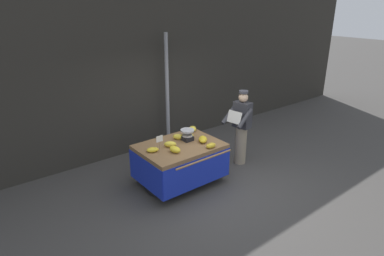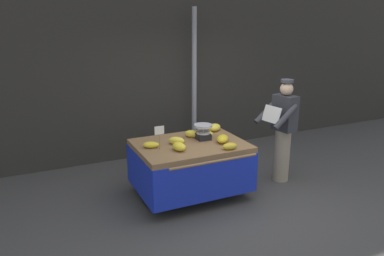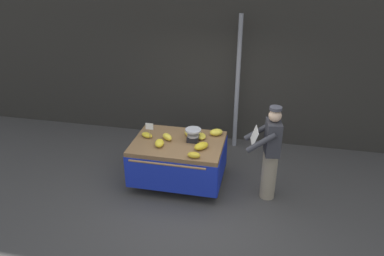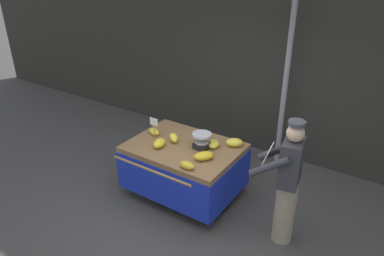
{
  "view_description": "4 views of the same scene",
  "coord_description": "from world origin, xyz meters",
  "px_view_note": "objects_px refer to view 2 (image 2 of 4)",
  "views": [
    {
      "loc": [
        -4.03,
        -4.38,
        3.54
      ],
      "look_at": [
        -0.11,
        0.6,
        1.1
      ],
      "focal_mm": 31.22,
      "sensor_mm": 36.0,
      "label": 1
    },
    {
      "loc": [
        -2.71,
        -4.3,
        2.65
      ],
      "look_at": [
        -0.44,
        0.56,
        1.07
      ],
      "focal_mm": 35.19,
      "sensor_mm": 36.0,
      "label": 2
    },
    {
      "loc": [
        0.99,
        -5.19,
        3.98
      ],
      "look_at": [
        -0.25,
        0.57,
        1.12
      ],
      "focal_mm": 34.91,
      "sensor_mm": 36.0,
      "label": 3
    },
    {
      "loc": [
        2.19,
        -3.3,
        3.42
      ],
      "look_at": [
        -0.33,
        0.5,
        1.19
      ],
      "focal_mm": 33.78,
      "sensor_mm": 36.0,
      "label": 4
    }
  ],
  "objects_px": {
    "banana_bunch_2": "(177,141)",
    "banana_bunch_4": "(230,146)",
    "vendor_person": "(283,131)",
    "banana_cart": "(190,157)",
    "banana_bunch_3": "(151,145)",
    "street_pole": "(194,84)",
    "banana_bunch_6": "(179,147)",
    "price_sign": "(159,133)",
    "banana_bunch_5": "(192,134)",
    "banana_bunch_7": "(206,133)",
    "weighing_scale": "(203,132)",
    "banana_bunch_0": "(223,139)",
    "banana_bunch_1": "(215,127)"
  },
  "relations": [
    {
      "from": "banana_bunch_0",
      "to": "banana_bunch_2",
      "type": "bearing_deg",
      "value": 162.9
    },
    {
      "from": "banana_bunch_2",
      "to": "banana_bunch_7",
      "type": "relative_size",
      "value": 1.02
    },
    {
      "from": "price_sign",
      "to": "banana_bunch_7",
      "type": "bearing_deg",
      "value": 16.96
    },
    {
      "from": "weighing_scale",
      "to": "banana_bunch_2",
      "type": "bearing_deg",
      "value": -173.39
    },
    {
      "from": "banana_bunch_6",
      "to": "street_pole",
      "type": "bearing_deg",
      "value": 59.15
    },
    {
      "from": "banana_cart",
      "to": "vendor_person",
      "type": "relative_size",
      "value": 0.95
    },
    {
      "from": "banana_bunch_3",
      "to": "banana_bunch_4",
      "type": "bearing_deg",
      "value": -28.58
    },
    {
      "from": "banana_bunch_5",
      "to": "banana_cart",
      "type": "bearing_deg",
      "value": -119.68
    },
    {
      "from": "banana_bunch_3",
      "to": "vendor_person",
      "type": "relative_size",
      "value": 0.13
    },
    {
      "from": "banana_bunch_6",
      "to": "price_sign",
      "type": "bearing_deg",
      "value": 143.49
    },
    {
      "from": "banana_bunch_0",
      "to": "banana_bunch_7",
      "type": "relative_size",
      "value": 1.2
    },
    {
      "from": "weighing_scale",
      "to": "banana_bunch_0",
      "type": "distance_m",
      "value": 0.33
    },
    {
      "from": "price_sign",
      "to": "banana_bunch_0",
      "type": "relative_size",
      "value": 1.2
    },
    {
      "from": "banana_bunch_2",
      "to": "banana_bunch_4",
      "type": "xyz_separation_m",
      "value": [
        0.6,
        -0.52,
        -0.01
      ]
    },
    {
      "from": "banana_bunch_1",
      "to": "vendor_person",
      "type": "relative_size",
      "value": 0.14
    },
    {
      "from": "price_sign",
      "to": "banana_bunch_5",
      "type": "bearing_deg",
      "value": 25.2
    },
    {
      "from": "banana_bunch_4",
      "to": "vendor_person",
      "type": "height_order",
      "value": "vendor_person"
    },
    {
      "from": "banana_bunch_0",
      "to": "banana_bunch_4",
      "type": "distance_m",
      "value": 0.32
    },
    {
      "from": "street_pole",
      "to": "banana_bunch_3",
      "type": "height_order",
      "value": "street_pole"
    },
    {
      "from": "price_sign",
      "to": "vendor_person",
      "type": "xyz_separation_m",
      "value": [
        2.12,
        -0.06,
        -0.23
      ]
    },
    {
      "from": "banana_bunch_2",
      "to": "banana_bunch_7",
      "type": "distance_m",
      "value": 0.61
    },
    {
      "from": "banana_bunch_0",
      "to": "banana_bunch_6",
      "type": "distance_m",
      "value": 0.73
    },
    {
      "from": "banana_bunch_7",
      "to": "weighing_scale",
      "type": "bearing_deg",
      "value": -133.67
    },
    {
      "from": "street_pole",
      "to": "banana_bunch_1",
      "type": "distance_m",
      "value": 1.39
    },
    {
      "from": "price_sign",
      "to": "banana_bunch_0",
      "type": "xyz_separation_m",
      "value": [
        0.96,
        -0.11,
        -0.19
      ]
    },
    {
      "from": "banana_cart",
      "to": "banana_bunch_3",
      "type": "bearing_deg",
      "value": 175.39
    },
    {
      "from": "banana_bunch_4",
      "to": "banana_bunch_5",
      "type": "relative_size",
      "value": 0.97
    },
    {
      "from": "banana_bunch_7",
      "to": "price_sign",
      "type": "bearing_deg",
      "value": -163.04
    },
    {
      "from": "street_pole",
      "to": "banana_bunch_3",
      "type": "bearing_deg",
      "value": -131.86
    },
    {
      "from": "banana_cart",
      "to": "vendor_person",
      "type": "xyz_separation_m",
      "value": [
        1.62,
        -0.12,
        0.24
      ]
    },
    {
      "from": "banana_bunch_4",
      "to": "banana_bunch_6",
      "type": "relative_size",
      "value": 0.89
    },
    {
      "from": "vendor_person",
      "to": "banana_bunch_7",
      "type": "bearing_deg",
      "value": 165.26
    },
    {
      "from": "banana_bunch_5",
      "to": "weighing_scale",
      "type": "bearing_deg",
      "value": -53.59
    },
    {
      "from": "banana_bunch_6",
      "to": "vendor_person",
      "type": "height_order",
      "value": "vendor_person"
    },
    {
      "from": "banana_bunch_0",
      "to": "vendor_person",
      "type": "xyz_separation_m",
      "value": [
        1.16,
        0.06,
        -0.04
      ]
    },
    {
      "from": "banana_bunch_5",
      "to": "vendor_person",
      "type": "height_order",
      "value": "vendor_person"
    },
    {
      "from": "weighing_scale",
      "to": "banana_bunch_3",
      "type": "height_order",
      "value": "weighing_scale"
    },
    {
      "from": "banana_bunch_7",
      "to": "banana_bunch_4",
      "type": "bearing_deg",
      "value": -89.01
    },
    {
      "from": "banana_cart",
      "to": "price_sign",
      "type": "bearing_deg",
      "value": -173.35
    },
    {
      "from": "banana_bunch_2",
      "to": "banana_bunch_7",
      "type": "bearing_deg",
      "value": 17.14
    },
    {
      "from": "banana_bunch_0",
      "to": "banana_bunch_1",
      "type": "distance_m",
      "value": 0.6
    },
    {
      "from": "banana_bunch_2",
      "to": "banana_bunch_4",
      "type": "bearing_deg",
      "value": -41.03
    },
    {
      "from": "banana_bunch_1",
      "to": "banana_bunch_7",
      "type": "distance_m",
      "value": 0.31
    },
    {
      "from": "weighing_scale",
      "to": "vendor_person",
      "type": "bearing_deg",
      "value": -8.35
    },
    {
      "from": "banana_bunch_4",
      "to": "banana_bunch_5",
      "type": "xyz_separation_m",
      "value": [
        -0.25,
        0.73,
        0.01
      ]
    },
    {
      "from": "banana_cart",
      "to": "banana_bunch_7",
      "type": "xyz_separation_m",
      "value": [
        0.38,
        0.21,
        0.27
      ]
    },
    {
      "from": "street_pole",
      "to": "banana_bunch_7",
      "type": "xyz_separation_m",
      "value": [
        -0.48,
        -1.46,
        -0.52
      ]
    },
    {
      "from": "banana_bunch_2",
      "to": "banana_bunch_4",
      "type": "distance_m",
      "value": 0.79
    },
    {
      "from": "street_pole",
      "to": "vendor_person",
      "type": "distance_m",
      "value": 2.02
    },
    {
      "from": "street_pole",
      "to": "banana_bunch_2",
      "type": "height_order",
      "value": "street_pole"
    }
  ]
}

